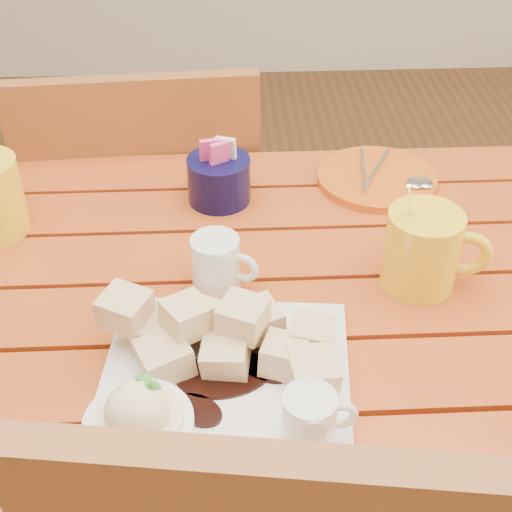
{
  "coord_description": "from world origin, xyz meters",
  "views": [
    {
      "loc": [
        0.0,
        -0.66,
        1.34
      ],
      "look_at": [
        0.04,
        0.02,
        0.82
      ],
      "focal_mm": 50.0,
      "sensor_mm": 36.0,
      "label": 1
    }
  ],
  "objects": [
    {
      "name": "chair_far",
      "position": [
        -0.15,
        0.52,
        0.49
      ],
      "size": [
        0.44,
        0.44,
        0.88
      ],
      "rotation": [
        0.0,
        0.0,
        3.21
      ],
      "color": "brown",
      "rests_on": "ground"
    },
    {
      "name": "orange_saucer",
      "position": [
        0.24,
        0.29,
        0.76
      ],
      "size": [
        0.19,
        0.19,
        0.02
      ],
      "rotation": [
        0.0,
        0.0,
        -0.33
      ],
      "color": "#D35812",
      "rests_on": "table"
    },
    {
      "name": "cream_pitcher",
      "position": [
        -0.01,
        0.05,
        0.79
      ],
      "size": [
        0.09,
        0.08,
        0.08
      ],
      "rotation": [
        0.0,
        0.0,
        -0.39
      ],
      "color": "white",
      "rests_on": "table"
    },
    {
      "name": "dessert_plate",
      "position": [
        -0.02,
        -0.15,
        0.78
      ],
      "size": [
        0.3,
        0.3,
        0.11
      ],
      "rotation": [
        0.0,
        0.0,
        -0.1
      ],
      "color": "white",
      "rests_on": "table"
    },
    {
      "name": "sugar_caddy",
      "position": [
        -0.01,
        0.25,
        0.79
      ],
      "size": [
        0.09,
        0.09,
        0.1
      ],
      "color": "black",
      "rests_on": "table"
    },
    {
      "name": "table",
      "position": [
        0.0,
        0.0,
        0.64
      ],
      "size": [
        1.2,
        0.79,
        0.75
      ],
      "color": "#AB4C16",
      "rests_on": "ground"
    },
    {
      "name": "coffee_mug_right",
      "position": [
        0.25,
        0.04,
        0.8
      ],
      "size": [
        0.13,
        0.09,
        0.16
      ],
      "rotation": [
        0.0,
        0.0,
        -0.21
      ],
      "color": "yellow",
      "rests_on": "table"
    }
  ]
}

